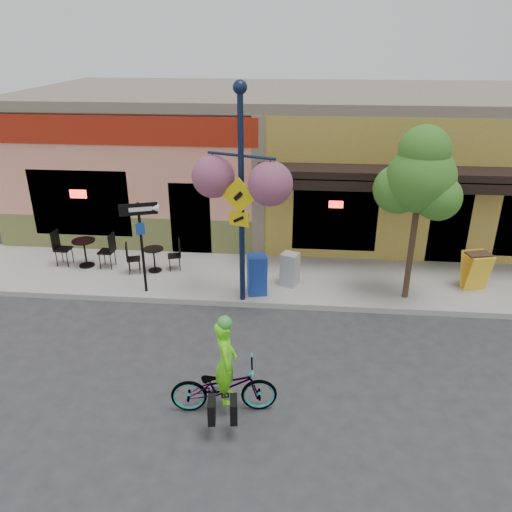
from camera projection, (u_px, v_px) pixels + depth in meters
The scene contains 14 objects.
ground at pixel (288, 320), 11.78m from camera, with size 90.00×90.00×0.00m, color #2D2D30.
sidewalk at pixel (290, 279), 13.57m from camera, with size 24.00×3.00×0.15m, color #9E9B93.
curb at pixel (289, 306), 12.25m from camera, with size 24.00×0.12×0.15m, color #A8A59E.
building at pixel (296, 155), 17.69m from camera, with size 18.20×8.20×4.50m, color #E88F73, non-canonical shape.
bicycle at pixel (224, 387), 8.78m from camera, with size 0.65×1.88×0.99m, color maroon.
cyclist_rider at pixel (226, 373), 8.65m from camera, with size 0.57×0.38×1.57m, color #6DFF1A.
lamp_post at pixel (241, 199), 11.35m from camera, with size 1.66×0.66×5.19m, color #121D3A, non-canonical shape.
one_way_sign at pixel (142, 248), 12.32m from camera, with size 0.91×0.20×2.37m, color black, non-canonical shape.
cafe_set_left at pixel (85, 249), 13.98m from camera, with size 1.70×0.85×1.02m, color black, non-canonical shape.
cafe_set_right at pixel (154, 256), 13.71m from camera, with size 1.46×0.73×0.88m, color black, non-canonical shape.
newspaper_box_blue at pixel (257, 275), 12.48m from camera, with size 0.47×0.41×1.04m, color #193899, non-canonical shape.
newspaper_box_grey at pixel (290, 269), 12.95m from camera, with size 0.41×0.37×0.88m, color #A1A1A1, non-canonical shape.
street_tree at pixel (416, 216), 11.65m from camera, with size 1.68×1.68×4.29m, color #3D7A26, non-canonical shape.
sandwich_board at pixel (479, 274), 12.57m from camera, with size 0.60×0.44×0.99m, color yellow, non-canonical shape.
Camera 1 is at (0.17, -10.18, 6.16)m, focal length 35.00 mm.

